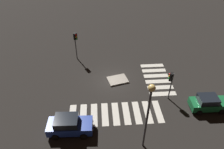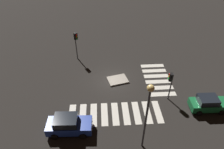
% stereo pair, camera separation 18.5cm
% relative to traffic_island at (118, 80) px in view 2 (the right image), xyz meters
% --- Properties ---
extents(ground_plane, '(80.00, 80.00, 0.00)m').
position_rel_traffic_island_xyz_m(ground_plane, '(-0.72, -0.00, -0.09)').
color(ground_plane, black).
extents(traffic_island, '(2.82, 2.37, 0.18)m').
position_rel_traffic_island_xyz_m(traffic_island, '(0.00, 0.00, 0.00)').
color(traffic_island, gray).
rests_on(traffic_island, ground).
extents(car_green, '(4.01, 1.94, 1.73)m').
position_rel_traffic_island_xyz_m(car_green, '(9.26, -5.47, 0.76)').
color(car_green, '#196B38').
rests_on(car_green, ground).
extents(car_blue, '(4.42, 2.19, 1.89)m').
position_rel_traffic_island_xyz_m(car_blue, '(-5.36, -7.44, 0.84)').
color(car_blue, '#1E389E').
rests_on(car_blue, ground).
extents(traffic_light_west, '(0.54, 0.53, 4.18)m').
position_rel_traffic_island_xyz_m(traffic_light_west, '(-5.36, 5.29, 3.08)').
color(traffic_light_west, '#47474C').
rests_on(traffic_light_west, ground).
extents(traffic_light_east, '(0.53, 0.54, 3.60)m').
position_rel_traffic_island_xyz_m(traffic_light_east, '(5.39, -3.56, 2.64)').
color(traffic_light_east, '#47474C').
rests_on(traffic_light_east, ground).
extents(street_lamp, '(0.56, 0.56, 7.38)m').
position_rel_traffic_island_xyz_m(street_lamp, '(1.46, -9.52, 4.97)').
color(street_lamp, '#47474C').
rests_on(street_lamp, ground).
extents(crosswalk_near, '(9.90, 3.20, 0.02)m').
position_rel_traffic_island_xyz_m(crosswalk_near, '(-0.72, -5.54, -0.08)').
color(crosswalk_near, silver).
rests_on(crosswalk_near, ground).
extents(crosswalk_side, '(3.20, 6.45, 0.02)m').
position_rel_traffic_island_xyz_m(crosswalk_side, '(5.12, -0.00, -0.08)').
color(crosswalk_side, silver).
rests_on(crosswalk_side, ground).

